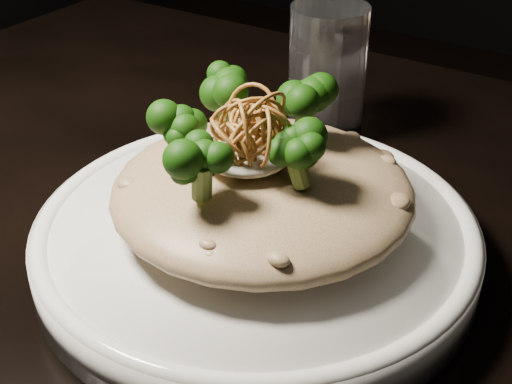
% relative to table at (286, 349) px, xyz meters
% --- Properties ---
extents(table, '(1.10, 0.80, 0.75)m').
position_rel_table_xyz_m(table, '(0.00, 0.00, 0.00)').
color(table, black).
rests_on(table, ground).
extents(plate, '(0.30, 0.30, 0.03)m').
position_rel_table_xyz_m(plate, '(-0.02, -0.01, 0.10)').
color(plate, white).
rests_on(plate, table).
extents(risotto, '(0.20, 0.20, 0.04)m').
position_rel_table_xyz_m(risotto, '(-0.02, -0.00, 0.14)').
color(risotto, brown).
rests_on(risotto, plate).
extents(broccoli, '(0.15, 0.15, 0.05)m').
position_rel_table_xyz_m(broccoli, '(-0.03, -0.01, 0.19)').
color(broccoli, black).
rests_on(broccoli, risotto).
extents(cheese, '(0.06, 0.06, 0.02)m').
position_rel_table_xyz_m(cheese, '(-0.03, -0.01, 0.17)').
color(cheese, white).
rests_on(cheese, risotto).
extents(shallots, '(0.06, 0.06, 0.04)m').
position_rel_table_xyz_m(shallots, '(-0.02, -0.01, 0.19)').
color(shallots, brown).
rests_on(shallots, cheese).
extents(drinking_glass, '(0.08, 0.08, 0.12)m').
position_rel_table_xyz_m(drinking_glass, '(-0.07, 0.18, 0.14)').
color(drinking_glass, silver).
rests_on(drinking_glass, table).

